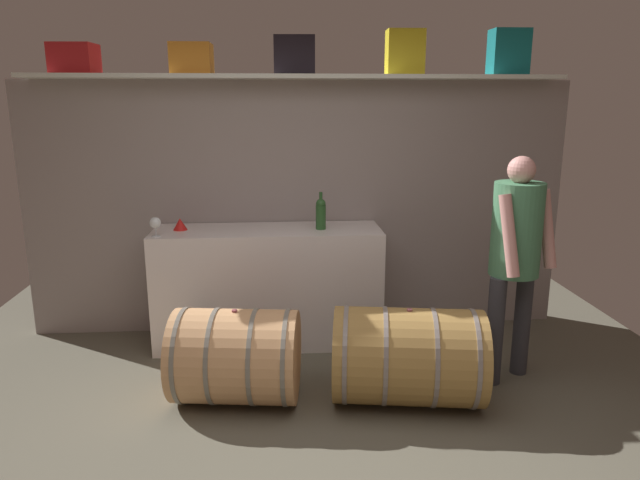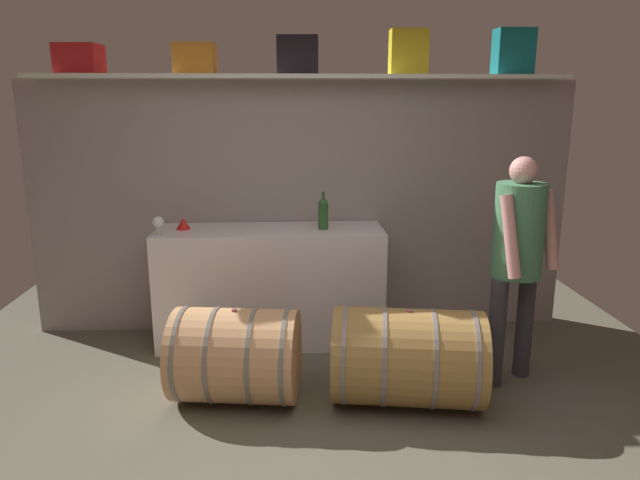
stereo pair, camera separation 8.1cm
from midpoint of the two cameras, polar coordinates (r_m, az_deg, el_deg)
ground_plane at (r=3.63m, az=-1.47°, el=-18.51°), size 5.66×7.74×0.02m
back_wall_panel at (r=4.86m, az=-2.59°, el=3.16°), size 4.46×0.10×2.08m
high_shelf_board at (r=4.63m, az=-2.68°, el=15.78°), size 4.10×0.40×0.03m
toolcase_red at (r=4.87m, az=-23.52°, el=16.08°), size 0.32×0.29×0.22m
toolcase_orange at (r=4.68m, az=-13.04°, el=17.02°), size 0.30×0.29×0.23m
toolcase_black at (r=4.64m, az=-3.02°, el=17.73°), size 0.32×0.25×0.28m
toolcase_yellow at (r=4.74m, az=7.86°, el=17.86°), size 0.29×0.21×0.34m
toolcase_teal at (r=4.97m, az=17.64°, el=17.23°), size 0.29×0.21×0.35m
work_cabinet at (r=4.67m, az=-5.61°, el=-4.55°), size 1.78×0.55×0.94m
wine_bottle_green at (r=4.50m, az=-0.44°, el=2.67°), size 0.08×0.08×0.29m
wine_glass at (r=4.45m, az=-16.44°, el=1.57°), size 0.09×0.09×0.15m
red_funnel at (r=4.63m, az=-14.12°, el=1.53°), size 0.11×0.11×0.09m
wine_barrel_near at (r=3.83m, az=8.04°, el=-11.28°), size 1.03×0.76×0.64m
wine_barrel_far at (r=3.86m, az=-8.87°, el=-11.24°), size 0.87×0.70×0.63m
winemaker_pouring at (r=4.09m, az=18.24°, el=-0.60°), size 0.50×0.45×1.57m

